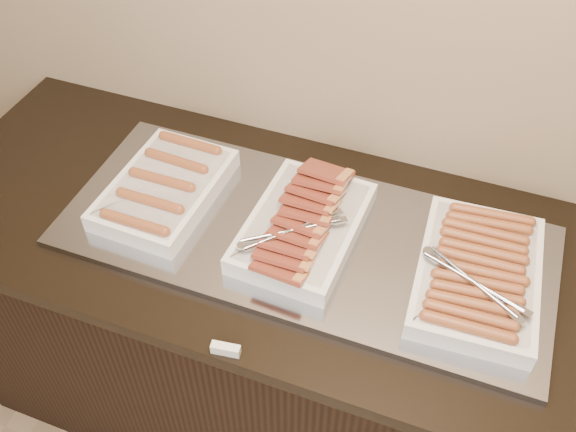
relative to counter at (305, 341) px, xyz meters
The scene contains 6 objects.
counter is the anchor object (origin of this frame).
warming_tray 0.46m from the counter, behind, with size 1.20×0.50×0.02m, color #9699A4.
dish_left 0.63m from the counter, behind, with size 0.26×0.38×0.07m.
dish_center 0.50m from the counter, 167.45° to the right, with size 0.27×0.41×0.10m.
dish_right 0.64m from the counter, ahead, with size 0.29×0.42×0.08m.
label_holder 0.59m from the counter, 99.49° to the right, with size 0.06×0.02×0.03m, color silver.
Camera 1 is at (0.32, 1.13, 2.09)m, focal length 40.00 mm.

